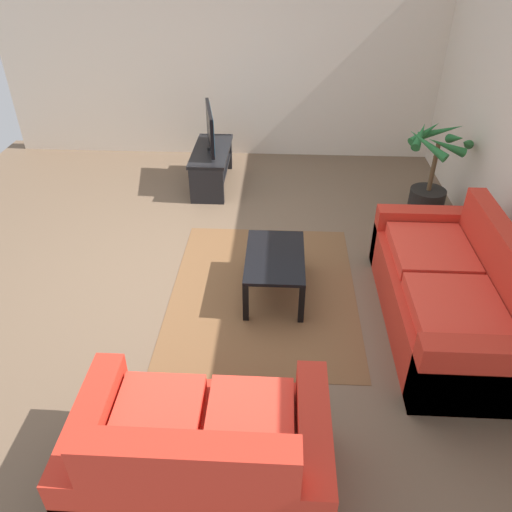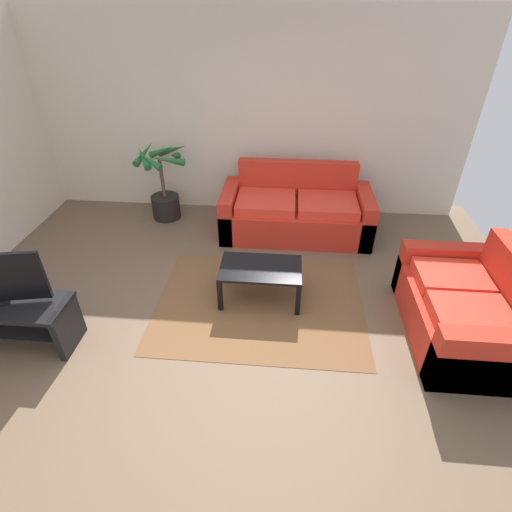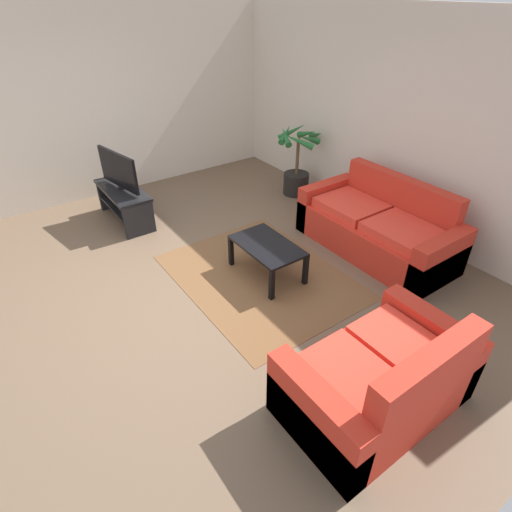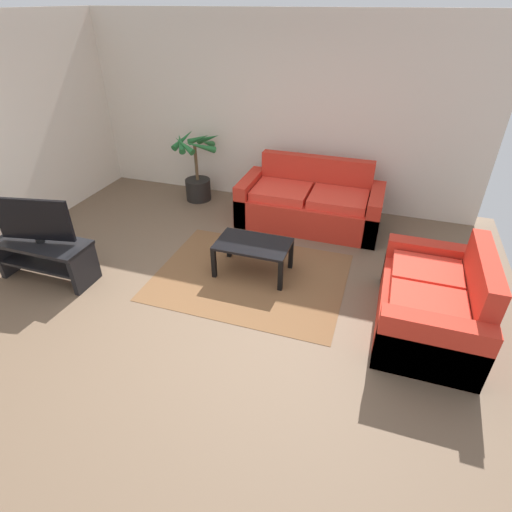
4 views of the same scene
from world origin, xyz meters
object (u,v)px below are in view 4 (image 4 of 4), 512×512
object	(u,v)px
tv	(34,220)
potted_palm	(197,173)
couch_main	(310,205)
tv_stand	(45,254)
couch_loveseat	(432,305)
coffee_table	(253,247)

from	to	relation	value
tv	potted_palm	bearing A→B (deg)	74.57
couch_main	tv_stand	bearing A→B (deg)	-138.47
couch_main	potted_palm	bearing A→B (deg)	171.86
potted_palm	tv	bearing A→B (deg)	-105.43
couch_loveseat	couch_main	bearing A→B (deg)	131.03
couch_loveseat	tv_stand	bearing A→B (deg)	-173.54
couch_loveseat	coffee_table	xyz separation A→B (m)	(-1.95, 0.38, 0.05)
coffee_table	potted_palm	distance (m)	2.29
couch_main	potted_palm	distance (m)	1.91
couch_loveseat	coffee_table	distance (m)	1.99
couch_loveseat	tv_stand	size ratio (longest dim) A/B	1.31
couch_main	tv_stand	size ratio (longest dim) A/B	1.80
tv_stand	coffee_table	size ratio (longest dim) A/B	1.29
couch_main	couch_loveseat	bearing A→B (deg)	-48.97
tv_stand	tv	xyz separation A→B (m)	(-0.00, 0.00, 0.44)
couch_main	tv	size ratio (longest dim) A/B	2.33
couch_main	coffee_table	world-z (taller)	couch_main
tv_stand	tv	bearing A→B (deg)	101.06
couch_loveseat	tv_stand	distance (m)	4.21
tv	potted_palm	xyz separation A→B (m)	(0.71, 2.56, -0.31)
tv_stand	potted_palm	world-z (taller)	potted_palm
couch_main	coffee_table	size ratio (longest dim) A/B	2.32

